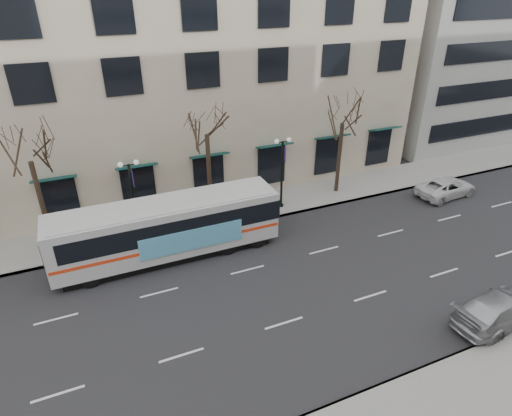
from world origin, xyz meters
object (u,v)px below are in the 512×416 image
tree_far_mid (206,119)px  city_bus (169,227)px  tree_far_left (26,145)px  tree_far_right (344,110)px  lamp_post_right (282,170)px  silver_car (501,309)px  lamp_post_left (133,196)px  white_pickup (446,187)px

tree_far_mid → city_bus: 6.99m
tree_far_left → tree_far_right: bearing=0.0°
tree_far_mid → lamp_post_right: 6.41m
tree_far_right → tree_far_mid: bearing=180.0°
tree_far_mid → tree_far_right: bearing=-0.0°
silver_car → tree_far_right: bearing=-6.8°
tree_far_left → lamp_post_right: size_ratio=1.60×
lamp_post_right → tree_far_right: bearing=6.9°
tree_far_right → city_bus: (-13.58, -3.34, -4.51)m
silver_car → lamp_post_left: bearing=40.4°
tree_far_right → white_pickup: bearing=-27.2°
lamp_post_right → white_pickup: (12.25, -3.13, -2.27)m
tree_far_mid → tree_far_right: size_ratio=1.06×
tree_far_left → tree_far_right: tree_far_left is taller
tree_far_mid → lamp_post_right: bearing=-6.8°
tree_far_right → lamp_post_left: 15.40m
tree_far_mid → lamp_post_left: 6.40m
tree_far_mid → tree_far_right: 10.01m
tree_far_left → city_bus: bearing=-27.5°
tree_far_right → silver_car: tree_far_right is taller
city_bus → silver_car: (13.02, -11.66, -1.16)m
lamp_post_left → lamp_post_right: (10.00, 0.00, 0.00)m
lamp_post_right → white_pickup: 12.84m
tree_far_left → city_bus: 8.68m
lamp_post_left → silver_car: bearing=-44.9°
city_bus → white_pickup: bearing=-1.2°
lamp_post_right → white_pickup: size_ratio=1.07×
tree_far_left → lamp_post_right: (15.01, -0.60, -3.75)m
tree_far_mid → tree_far_left: bearing=-180.0°
city_bus → tree_far_left: bearing=152.4°
tree_far_right → white_pickup: tree_far_right is taller
city_bus → silver_car: city_bus is taller
lamp_post_right → silver_car: size_ratio=1.00×
silver_car → white_pickup: (7.81, 11.27, -0.08)m
tree_far_right → lamp_post_right: size_ratio=1.55×
lamp_post_left → silver_car: 20.51m
tree_far_right → city_bus: 14.69m
tree_far_right → silver_car: size_ratio=1.54×
tree_far_right → white_pickup: size_ratio=1.66×
tree_far_left → white_pickup: (27.25, -3.73, -6.02)m
city_bus → lamp_post_left: bearing=117.2°
tree_far_left → lamp_post_left: tree_far_left is taller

